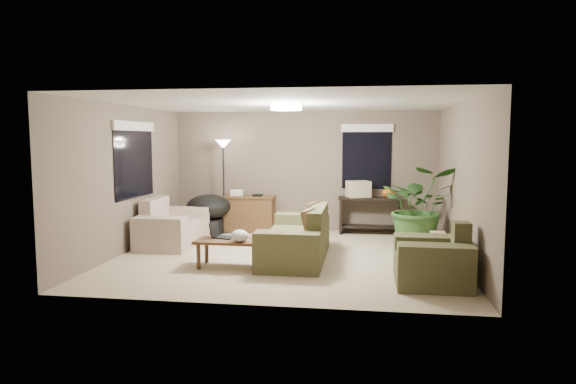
# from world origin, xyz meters

# --- Properties ---
(room_shell) EXTENTS (5.50, 5.50, 5.50)m
(room_shell) POSITION_xyz_m (0.00, 0.00, 1.25)
(room_shell) COLOR tan
(room_shell) RESTS_ON ground
(main_sofa) EXTENTS (0.95, 2.20, 0.85)m
(main_sofa) POSITION_xyz_m (0.21, -0.11, 0.29)
(main_sofa) COLOR brown
(main_sofa) RESTS_ON ground
(throw_pillows) EXTENTS (0.33, 1.39, 0.47)m
(throw_pillows) POSITION_xyz_m (0.47, -0.11, 0.65)
(throw_pillows) COLOR #8C7251
(throw_pillows) RESTS_ON main_sofa
(loveseat) EXTENTS (0.90, 1.60, 0.85)m
(loveseat) POSITION_xyz_m (-2.23, 0.65, 0.30)
(loveseat) COLOR beige
(loveseat) RESTS_ON ground
(armchair) EXTENTS (0.95, 1.00, 0.85)m
(armchair) POSITION_xyz_m (2.18, -1.31, 0.30)
(armchair) COLOR #4D4F2F
(armchair) RESTS_ON ground
(coffee_table) EXTENTS (1.00, 0.55, 0.42)m
(coffee_table) POSITION_xyz_m (-0.75, -0.78, 0.36)
(coffee_table) COLOR brown
(coffee_table) RESTS_ON ground
(laptop) EXTENTS (0.41, 0.32, 0.24)m
(laptop) POSITION_xyz_m (-0.92, -0.68, 0.48)
(laptop) COLOR black
(laptop) RESTS_ON coffee_table
(plastic_bag) EXTENTS (0.29, 0.27, 0.18)m
(plastic_bag) POSITION_xyz_m (-0.55, -0.93, 0.51)
(plastic_bag) COLOR white
(plastic_bag) RESTS_ON coffee_table
(desk) EXTENTS (1.10, 0.50, 0.75)m
(desk) POSITION_xyz_m (-1.12, 2.16, 0.38)
(desk) COLOR brown
(desk) RESTS_ON ground
(desk_papers) EXTENTS (0.68, 0.27, 0.12)m
(desk_papers) POSITION_xyz_m (-1.27, 2.15, 0.80)
(desk_papers) COLOR silver
(desk_papers) RESTS_ON desk
(console_table) EXTENTS (1.30, 0.40, 0.75)m
(console_table) POSITION_xyz_m (1.39, 2.26, 0.44)
(console_table) COLOR black
(console_table) RESTS_ON ground
(pumpkin) EXTENTS (0.30, 0.30, 0.19)m
(pumpkin) POSITION_xyz_m (1.74, 2.26, 0.85)
(pumpkin) COLOR orange
(pumpkin) RESTS_ON console_table
(cardboard_box) EXTENTS (0.53, 0.47, 0.33)m
(cardboard_box) POSITION_xyz_m (1.14, 2.26, 0.91)
(cardboard_box) COLOR beige
(cardboard_box) RESTS_ON console_table
(papasan_chair) EXTENTS (1.08, 1.08, 0.80)m
(papasan_chair) POSITION_xyz_m (-1.88, 1.83, 0.47)
(papasan_chair) COLOR black
(papasan_chair) RESTS_ON ground
(floor_lamp) EXTENTS (0.32, 0.32, 1.91)m
(floor_lamp) POSITION_xyz_m (-1.60, 1.99, 1.60)
(floor_lamp) COLOR black
(floor_lamp) RESTS_ON ground
(ceiling_fixture) EXTENTS (0.50, 0.50, 0.10)m
(ceiling_fixture) POSITION_xyz_m (0.00, 0.00, 2.44)
(ceiling_fixture) COLOR white
(ceiling_fixture) RESTS_ON room_shell
(houseplant) EXTENTS (1.31, 1.46, 1.14)m
(houseplant) POSITION_xyz_m (2.24, 1.10, 0.57)
(houseplant) COLOR #2D5923
(houseplant) RESTS_ON ground
(cat_scratching_post) EXTENTS (0.32, 0.32, 0.50)m
(cat_scratching_post) POSITION_xyz_m (2.39, -0.13, 0.21)
(cat_scratching_post) COLOR tan
(cat_scratching_post) RESTS_ON ground
(window_left) EXTENTS (0.05, 1.56, 1.33)m
(window_left) POSITION_xyz_m (-2.73, 0.30, 1.78)
(window_left) COLOR black
(window_left) RESTS_ON room_shell
(window_back) EXTENTS (1.06, 0.05, 1.33)m
(window_back) POSITION_xyz_m (1.30, 2.48, 1.79)
(window_back) COLOR black
(window_back) RESTS_ON room_shell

